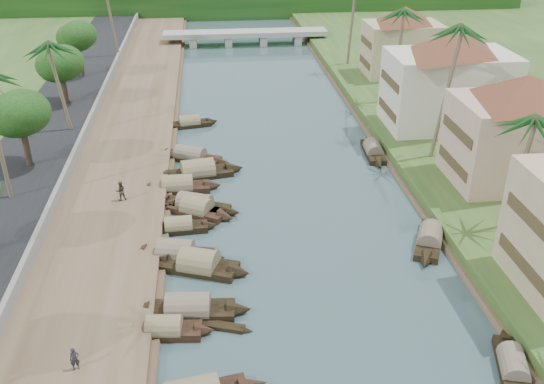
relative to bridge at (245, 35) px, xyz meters
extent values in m
plane|color=#395056|center=(0.00, -72.00, -1.72)|extent=(220.00, 220.00, 0.00)
cube|color=brown|center=(-16.00, -52.00, -1.32)|extent=(10.00, 180.00, 0.80)
cube|color=#294A1D|center=(19.00, -52.00, -1.12)|extent=(16.00, 180.00, 1.20)
cube|color=black|center=(-24.50, -52.00, -1.02)|extent=(8.00, 180.00, 1.40)
cube|color=slate|center=(-20.20, -52.00, -0.37)|extent=(0.40, 180.00, 1.10)
cube|color=#9B9B91|center=(0.00, 0.00, 0.28)|extent=(28.00, 4.00, 0.80)
cube|color=#9B9B91|center=(-9.00, 0.00, -0.82)|extent=(1.20, 3.50, 1.80)
cube|color=#9B9B91|center=(-3.00, 0.00, -0.82)|extent=(1.20, 3.50, 1.80)
cube|color=#9B9B91|center=(3.00, 0.00, -0.82)|extent=(1.20, 3.50, 1.80)
cube|color=#9B9B91|center=(9.00, 0.00, -0.82)|extent=(1.20, 3.50, 1.80)
cube|color=#483921|center=(12.95, -74.00, 1.48)|extent=(0.10, 6.40, 0.90)
cube|color=#483921|center=(12.95, -74.00, 4.68)|extent=(0.10, 6.40, 0.90)
cube|color=#C8A78D|center=(20.00, -58.00, 3.23)|extent=(11.00, 8.00, 7.50)
pyramid|color=brown|center=(20.00, -58.00, 8.08)|extent=(14.11, 14.11, 2.20)
cube|color=#483921|center=(14.45, -58.00, 1.35)|extent=(0.10, 6.40, 0.90)
cube|color=#483921|center=(14.45, -58.00, 4.35)|extent=(0.10, 6.40, 0.90)
cube|color=beige|center=(19.00, -44.00, 3.48)|extent=(13.00, 8.00, 8.00)
pyramid|color=brown|center=(19.00, -44.00, 8.58)|extent=(15.59, 15.59, 2.20)
cube|color=#483921|center=(12.45, -44.00, 1.48)|extent=(0.10, 6.40, 0.90)
cube|color=#483921|center=(12.45, -44.00, 4.68)|extent=(0.10, 6.40, 0.90)
cube|color=#CCB088|center=(20.00, -24.00, 2.98)|extent=(10.00, 7.00, 7.00)
pyramid|color=brown|center=(20.00, -24.00, 7.58)|extent=(12.62, 12.62, 2.20)
cube|color=#483921|center=(14.95, -24.00, 1.23)|extent=(0.10, 5.60, 0.90)
cube|color=#483921|center=(14.95, -24.00, 4.03)|extent=(0.10, 5.60, 0.90)
cube|color=black|center=(-8.81, -72.81, -1.52)|extent=(6.23, 2.46, 0.70)
cone|color=black|center=(-5.45, -73.10, -1.44)|extent=(1.89, 1.89, 1.94)
cone|color=black|center=(-12.18, -72.52, -1.44)|extent=(1.89, 1.89, 1.94)
cylinder|color=gray|center=(-8.81, -72.81, -1.14)|extent=(4.80, 2.41, 2.02)
cube|color=black|center=(-10.27, -74.67, -1.52)|extent=(4.75, 2.00, 0.70)
cone|color=black|center=(-7.71, -74.91, -1.44)|extent=(1.47, 1.53, 1.56)
cone|color=black|center=(-12.83, -74.43, -1.44)|extent=(1.47, 1.53, 1.56)
cylinder|color=#867A55|center=(-10.27, -74.67, -1.14)|extent=(3.67, 1.96, 1.63)
cube|color=black|center=(-8.11, -67.75, -1.52)|extent=(6.07, 4.07, 0.70)
cone|color=black|center=(-5.17, -68.88, -1.44)|extent=(2.27, 2.44, 2.15)
cone|color=black|center=(-11.05, -66.62, -1.44)|extent=(2.27, 2.44, 2.15)
cylinder|color=#867A55|center=(-8.11, -67.75, -1.14)|extent=(4.86, 3.67, 2.27)
cube|color=black|center=(-9.85, -66.05, -1.52)|extent=(5.85, 3.20, 0.70)
cone|color=black|center=(-6.85, -66.75, -1.44)|extent=(1.99, 2.11, 1.96)
cone|color=black|center=(-12.85, -65.34, -1.44)|extent=(1.99, 2.11, 1.96)
cylinder|color=gray|center=(-9.85, -66.05, -1.14)|extent=(4.60, 2.98, 2.07)
cube|color=black|center=(-9.74, -62.06, -1.52)|extent=(4.73, 1.72, 0.70)
cone|color=black|center=(-7.16, -61.92, -1.44)|extent=(1.41, 1.39, 1.47)
cone|color=black|center=(-12.33, -62.20, -1.44)|extent=(1.41, 1.39, 1.47)
cylinder|color=#867A55|center=(-9.74, -62.06, -1.14)|extent=(3.64, 1.72, 1.53)
cube|color=black|center=(-8.26, -59.28, -1.52)|extent=(5.37, 4.27, 0.70)
cone|color=black|center=(-5.82, -60.75, -1.44)|extent=(2.18, 2.25, 1.88)
cone|color=black|center=(-10.70, -57.82, -1.44)|extent=(2.18, 2.25, 1.88)
cylinder|color=#867A55|center=(-8.26, -59.28, -1.14)|extent=(4.38, 3.72, 1.98)
cube|color=black|center=(-8.45, -58.49, -1.52)|extent=(6.31, 4.14, 0.70)
cone|color=black|center=(-5.35, -59.87, -1.44)|extent=(2.25, 2.20, 1.83)
cone|color=black|center=(-11.55, -57.11, -1.44)|extent=(2.25, 2.20, 1.83)
cylinder|color=gray|center=(-8.45, -58.49, -1.14)|extent=(5.03, 3.62, 1.89)
cube|color=black|center=(-10.03, -54.76, -1.52)|extent=(5.88, 2.04, 0.70)
cone|color=black|center=(-6.79, -54.69, -1.44)|extent=(1.72, 1.76, 1.91)
cone|color=black|center=(-13.27, -54.84, -1.44)|extent=(1.72, 1.76, 1.91)
cylinder|color=#867A55|center=(-10.03, -54.76, -1.14)|extent=(4.51, 2.09, 1.99)
cube|color=black|center=(-8.18, -51.89, -1.52)|extent=(6.84, 3.38, 0.70)
cone|color=black|center=(-4.60, -51.24, -1.44)|extent=(2.23, 2.33, 2.23)
cone|color=black|center=(-11.76, -52.54, -1.44)|extent=(2.23, 2.33, 2.23)
cylinder|color=#867A55|center=(-8.18, -51.89, -1.14)|extent=(5.34, 3.19, 2.33)
cube|color=black|center=(-8.97, -47.97, -1.52)|extent=(6.50, 4.42, 0.70)
cone|color=black|center=(-5.80, -49.54, -1.44)|extent=(2.32, 2.23, 1.80)
cone|color=black|center=(-12.15, -46.39, -1.44)|extent=(2.32, 2.23, 1.80)
cylinder|color=gray|center=(-8.97, -47.97, -1.14)|extent=(5.18, 3.81, 1.85)
cube|color=black|center=(-9.16, -38.46, -1.52)|extent=(5.13, 2.55, 0.70)
cone|color=black|center=(-6.49, -37.91, -1.44)|extent=(1.68, 1.69, 1.59)
cone|color=black|center=(-11.83, -39.01, -1.44)|extent=(1.68, 1.69, 1.59)
cylinder|color=#867A55|center=(-9.16, -38.46, -1.14)|extent=(4.00, 2.38, 1.66)
cube|color=black|center=(9.87, -80.19, -1.52)|extent=(2.86, 5.45, 0.70)
cone|color=black|center=(10.66, -77.39, -1.44)|extent=(1.69, 1.79, 1.51)
cylinder|color=gray|center=(9.87, -80.19, -1.14)|extent=(2.58, 4.28, 1.55)
cube|color=black|center=(9.85, -66.08, -1.52)|extent=(4.07, 6.00, 0.70)
cone|color=black|center=(11.20, -63.17, -1.44)|extent=(2.19, 2.19, 1.83)
cone|color=black|center=(8.51, -68.99, -1.44)|extent=(2.19, 2.19, 1.83)
cylinder|color=gray|center=(9.85, -66.08, -1.14)|extent=(3.57, 4.79, 1.90)
cube|color=black|center=(9.90, -48.55, -1.52)|extent=(1.99, 5.82, 0.70)
cone|color=black|center=(10.10, -45.37, -1.44)|extent=(1.57, 1.71, 1.66)
cone|color=black|center=(9.71, -51.72, -1.44)|extent=(1.57, 1.71, 1.66)
cylinder|color=gray|center=(9.90, -48.55, -1.14)|extent=(1.97, 4.48, 1.71)
cube|color=black|center=(-6.76, -74.37, -1.62)|extent=(3.17, 1.68, 0.35)
cone|color=black|center=(-5.10, -74.95, -1.62)|extent=(0.96, 0.91, 0.69)
cone|color=black|center=(-8.41, -73.79, -1.62)|extent=(0.96, 0.91, 0.69)
cube|color=black|center=(-8.27, -51.05, -1.62)|extent=(3.88, 1.16, 0.35)
cone|color=black|center=(-6.13, -50.83, -1.62)|extent=(1.03, 0.86, 0.76)
cone|color=black|center=(-10.41, -51.27, -1.62)|extent=(1.03, 0.86, 0.76)
cylinder|color=brown|center=(16.00, -66.03, 4.01)|extent=(1.19, 0.36, 9.07)
sphere|color=#18481A|center=(16.00, -66.03, 8.37)|extent=(3.20, 3.20, 3.20)
cylinder|color=brown|center=(15.00, -52.21, 5.86)|extent=(1.83, 0.36, 12.72)
sphere|color=#18481A|center=(15.00, -52.21, 11.98)|extent=(3.20, 3.20, 3.20)
cylinder|color=brown|center=(16.00, -35.21, 4.98)|extent=(0.51, 0.36, 11.01)
sphere|color=#18481A|center=(16.00, -35.21, 10.26)|extent=(3.20, 3.20, 3.20)
cylinder|color=brown|center=(-22.00, -41.52, 4.39)|extent=(1.46, 0.36, 9.40)
sphere|color=#18481A|center=(-22.00, -41.52, 8.91)|extent=(3.20, 3.20, 3.20)
cylinder|color=brown|center=(14.00, -18.11, 4.99)|extent=(0.97, 0.36, 11.04)
cylinder|color=brown|center=(-20.50, -10.26, 5.52)|extent=(1.42, 0.36, 11.68)
cylinder|color=#4B382B|center=(-24.00, -50.50, 1.40)|extent=(0.60, 0.60, 3.52)
ellipsoid|color=#12390F|center=(-24.00, -50.50, 4.77)|extent=(5.03, 5.03, 4.13)
cylinder|color=#4B382B|center=(-24.00, -32.30, 1.28)|extent=(0.60, 0.60, 3.28)
ellipsoid|color=#12390F|center=(-24.00, -32.30, 4.42)|extent=(4.97, 4.97, 4.09)
cylinder|color=#4B382B|center=(-24.00, -20.75, 1.49)|extent=(0.60, 0.60, 3.70)
ellipsoid|color=#12390F|center=(-24.00, -20.75, 5.02)|extent=(4.72, 4.72, 3.88)
cylinder|color=#4B382B|center=(24.00, -41.30, 1.25)|extent=(0.60, 0.60, 3.63)
ellipsoid|color=#12390F|center=(24.00, -41.30, 4.73)|extent=(4.88, 4.88, 4.02)
imported|color=#24242B|center=(-14.99, -78.01, -0.19)|extent=(0.61, 0.49, 1.47)
imported|color=#312D22|center=(-14.73, -57.54, -0.05)|extent=(1.00, 0.87, 1.74)
camera|label=1|loc=(-6.78, -104.90, 23.66)|focal=40.00mm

